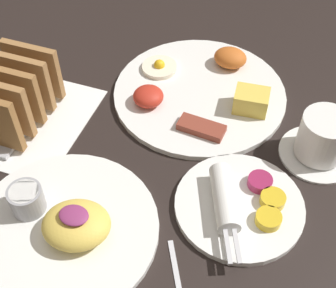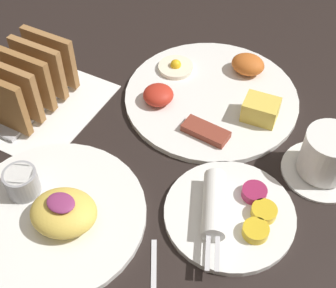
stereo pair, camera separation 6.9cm
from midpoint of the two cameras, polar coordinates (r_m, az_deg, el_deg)
name	(u,v)px [view 1 (the left image)]	position (r m, az deg, el deg)	size (l,w,h in m)	color
ground_plane	(131,173)	(0.72, -7.33, -3.74)	(3.00, 3.00, 0.00)	black
napkin_flat	(21,118)	(0.84, -19.81, 2.89)	(0.22, 0.22, 0.00)	white
plate_breakfast	(201,91)	(0.82, 1.67, 6.37)	(0.30, 0.30, 0.05)	white
plate_condiments	(239,204)	(0.67, 5.74, -7.43)	(0.19, 0.20, 0.04)	white
plate_foreground	(63,225)	(0.67, -15.62, -9.70)	(0.26, 0.26, 0.06)	white
toast_rack	(13,96)	(0.80, -20.72, 5.40)	(0.10, 0.18, 0.10)	#B7B7BC
coffee_cup	(322,139)	(0.73, 15.79, 0.42)	(0.12, 0.12, 0.08)	white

